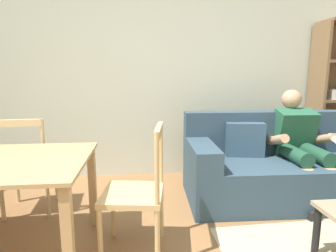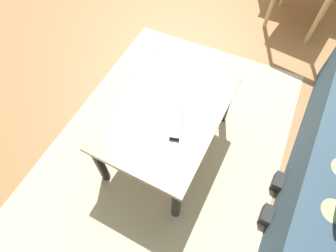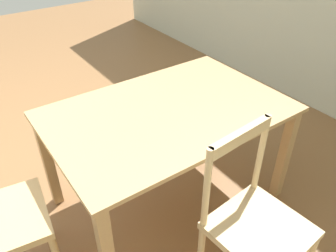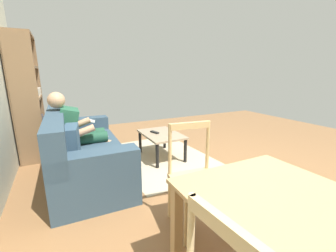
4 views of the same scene
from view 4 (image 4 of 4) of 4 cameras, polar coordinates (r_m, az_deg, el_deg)
ground_plane at (r=2.91m, az=20.99°, el=-15.25°), size 8.21×8.21×0.00m
couch at (r=3.14m, az=-21.41°, el=-6.56°), size 2.00×0.92×0.88m
person_lounging at (r=3.25m, az=-22.20°, el=-1.17°), size 0.60×0.89×1.12m
coffee_table at (r=3.56m, az=-1.75°, el=-2.83°), size 0.81×0.55×0.40m
tv_remote at (r=3.57m, az=-3.50°, el=-1.62°), size 0.18×0.10×0.02m
bookshelf at (r=4.21m, az=-32.64°, el=4.28°), size 0.94×0.36×1.93m
dining_table at (r=1.34m, az=34.89°, el=-23.16°), size 1.38×0.91×0.72m
dining_chair_facing_couch at (r=2.01m, az=7.35°, el=-13.54°), size 0.47×0.47×0.93m
area_rug at (r=3.67m, az=-1.71°, el=-7.95°), size 2.05×1.48×0.01m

